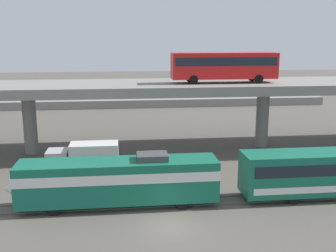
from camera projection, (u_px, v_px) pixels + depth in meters
ground_plane at (169, 226)px, 28.51m from camera, size 260.00×260.00×0.00m
rail_strip_near at (165, 206)px, 31.63m from camera, size 110.00×0.12×0.12m
rail_strip_far at (163, 199)px, 33.13m from camera, size 110.00×0.12×0.12m
train_locomotive at (109, 179)px, 31.45m from camera, size 16.54×3.04×4.18m
highway_overpass at (149, 89)px, 46.37m from camera, size 96.00×10.00×7.90m
transit_bus_on_overpass at (224, 65)px, 45.84m from camera, size 12.00×2.68×3.40m
service_truck_west at (85, 158)px, 39.05m from camera, size 6.80×2.46×3.04m
pier_parking_lot at (138, 99)px, 81.71m from camera, size 71.60×13.79×1.50m
parked_car_0 at (142, 91)px, 82.29m from camera, size 4.41×1.96×1.50m
parked_car_2 at (62, 94)px, 77.61m from camera, size 4.21×1.87×1.50m
parked_car_4 at (44, 92)px, 80.49m from camera, size 4.23×1.99×1.50m
parked_car_5 at (25, 94)px, 77.76m from camera, size 4.67×1.96×1.50m
parked_car_6 at (260, 89)px, 85.15m from camera, size 4.60×1.91×1.50m
harbor_water at (135, 88)px, 104.18m from camera, size 140.00×36.00×0.01m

